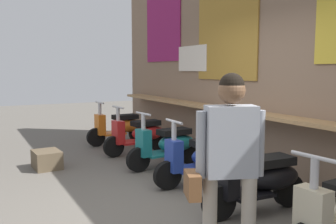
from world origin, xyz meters
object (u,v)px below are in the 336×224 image
(scooter_red, at_px, (141,134))
(merchandise_crate, at_px, (47,160))
(shopper_with_handbag, at_px, (228,154))
(scooter_orange, at_px, (121,127))
(scooter_black, at_px, (261,180))
(scooter_blue, at_px, (203,158))
(scooter_teal, at_px, (168,144))

(scooter_red, height_order, merchandise_crate, scooter_red)
(scooter_red, distance_m, shopper_with_handbag, 4.44)
(scooter_orange, height_order, scooter_black, same)
(scooter_orange, height_order, scooter_blue, same)
(scooter_red, bearing_deg, scooter_orange, -94.10)
(shopper_with_handbag, bearing_deg, scooter_orange, -170.41)
(shopper_with_handbag, relative_size, merchandise_crate, 3.12)
(scooter_teal, distance_m, shopper_with_handbag, 3.35)
(scooter_teal, xyz_separation_m, scooter_black, (2.28, 0.00, 0.00))
(scooter_teal, xyz_separation_m, merchandise_crate, (-0.89, -1.85, -0.24))
(scooter_teal, relative_size, merchandise_crate, 2.68)
(scooter_teal, bearing_deg, scooter_black, 85.76)
(scooter_red, height_order, scooter_black, same)
(scooter_red, bearing_deg, shopper_with_handbag, 71.00)
(scooter_teal, distance_m, scooter_black, 2.28)
(scooter_teal, relative_size, shopper_with_handbag, 0.86)
(scooter_black, bearing_deg, shopper_with_handbag, 39.41)
(scooter_black, bearing_deg, merchandise_crate, -56.30)
(scooter_teal, height_order, shopper_with_handbag, shopper_with_handbag)
(scooter_teal, relative_size, scooter_blue, 1.00)
(scooter_blue, bearing_deg, merchandise_crate, -44.57)
(scooter_orange, bearing_deg, scooter_red, 86.91)
(scooter_teal, xyz_separation_m, scooter_blue, (1.07, 0.00, 0.00))
(scooter_black, bearing_deg, scooter_red, -86.59)
(shopper_with_handbag, xyz_separation_m, merchandise_crate, (-3.99, -0.72, -0.84))
(scooter_red, height_order, shopper_with_handbag, shopper_with_handbag)
(scooter_red, bearing_deg, merchandise_crate, 3.90)
(scooter_red, height_order, scooter_blue, same)
(merchandise_crate, bearing_deg, scooter_blue, 43.30)
(scooter_blue, relative_size, scooter_black, 1.00)
(scooter_red, relative_size, shopper_with_handbag, 0.86)
(scooter_orange, bearing_deg, merchandise_crate, 33.23)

